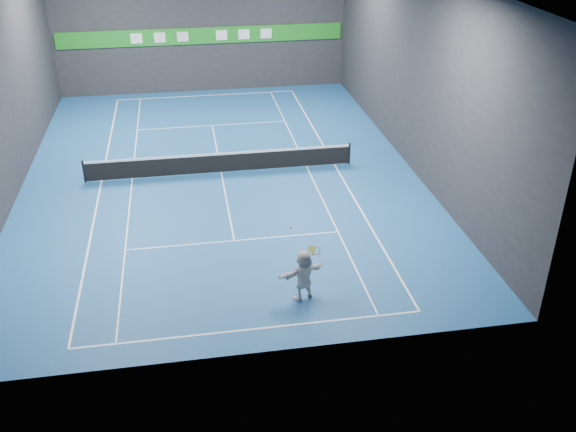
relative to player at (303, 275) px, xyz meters
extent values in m
plane|color=#184C88|center=(-1.92, 10.51, -0.91)|extent=(26.00, 26.00, 0.00)
cube|color=#262629|center=(-1.92, 23.51, 3.59)|extent=(18.00, 0.10, 9.00)
cube|color=#262629|center=(-1.92, -2.49, 3.59)|extent=(18.00, 0.10, 9.00)
cube|color=#262629|center=(-10.92, 10.51, 3.59)|extent=(0.10, 26.00, 9.00)
cube|color=#262629|center=(7.08, 10.51, 3.59)|extent=(0.10, 26.00, 9.00)
cube|color=white|center=(-1.92, -1.38, -0.91)|extent=(10.98, 0.08, 0.01)
cube|color=white|center=(-1.92, 22.40, -0.91)|extent=(10.98, 0.08, 0.01)
cube|color=white|center=(-7.41, 10.51, -0.91)|extent=(0.08, 23.78, 0.01)
cube|color=white|center=(3.57, 10.51, -0.91)|extent=(0.08, 23.78, 0.01)
cube|color=white|center=(-6.03, 10.51, -0.91)|extent=(0.06, 23.78, 0.01)
cube|color=white|center=(2.19, 10.51, -0.91)|extent=(0.06, 23.78, 0.01)
cube|color=white|center=(-1.92, 4.11, -0.91)|extent=(8.23, 0.06, 0.01)
cube|color=white|center=(-1.92, 16.91, -0.91)|extent=(8.23, 0.06, 0.01)
cube|color=white|center=(-1.92, 10.51, -0.91)|extent=(0.06, 12.80, 0.01)
imported|color=silver|center=(0.00, 0.00, 0.00)|extent=(1.77, 1.09, 1.82)
sphere|color=#BFD423|center=(-0.44, -0.01, 1.84)|extent=(0.07, 0.07, 0.07)
cylinder|color=black|center=(-8.12, 10.51, -0.37)|extent=(0.10, 0.10, 1.07)
cylinder|color=black|center=(4.28, 10.51, -0.37)|extent=(0.10, 0.10, 1.07)
cube|color=black|center=(-1.92, 10.51, -0.44)|extent=(12.40, 0.03, 0.86)
cube|color=white|center=(-1.92, 10.51, 0.04)|extent=(12.40, 0.04, 0.10)
cube|color=#1D871F|center=(-1.92, 23.45, 2.59)|extent=(17.64, 0.06, 1.00)
cube|color=white|center=(-5.92, 23.39, 2.59)|extent=(0.70, 0.04, 0.60)
cube|color=white|center=(-4.52, 23.39, 2.59)|extent=(0.70, 0.04, 0.60)
cube|color=silver|center=(-3.12, 23.39, 2.59)|extent=(0.70, 0.04, 0.60)
cube|color=white|center=(-0.72, 23.39, 2.59)|extent=(0.70, 0.04, 0.60)
cube|color=white|center=(0.68, 23.39, 2.59)|extent=(0.70, 0.04, 0.60)
cube|color=white|center=(2.08, 23.39, 2.59)|extent=(0.70, 0.04, 0.60)
torus|color=red|center=(0.40, 0.05, 0.85)|extent=(0.41, 0.36, 0.26)
cylinder|color=#C3D44B|center=(0.28, 0.05, 0.93)|extent=(0.36, 0.28, 0.24)
cylinder|color=red|center=(0.31, 0.05, 0.75)|extent=(0.05, 0.12, 0.18)
cylinder|color=yellow|center=(0.26, 0.03, 0.47)|extent=(0.07, 0.13, 0.26)
camera|label=1|loc=(-3.45, -17.19, 11.69)|focal=40.00mm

